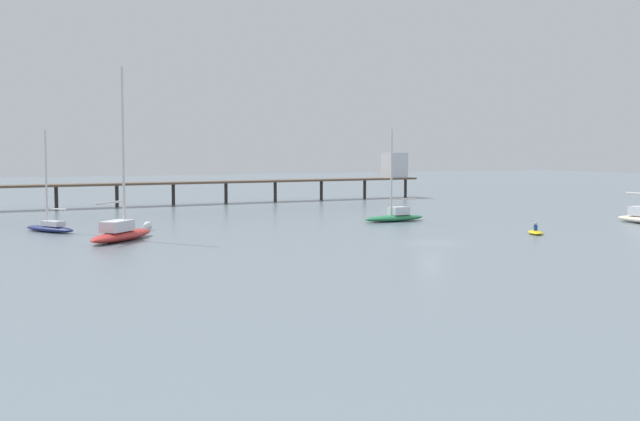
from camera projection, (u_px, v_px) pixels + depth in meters
ground_plane at (432, 243)px, 70.61m from camera, size 400.00×400.00×0.00m
pier at (270, 177)px, 127.68m from camera, size 77.67×5.94×7.67m
sailboat_red at (121, 231)px, 72.38m from camera, size 8.52×8.69×15.43m
sailboat_navy at (50, 226)px, 80.03m from camera, size 4.61×6.99×10.07m
sailboat_green at (395, 215)px, 92.23m from camera, size 8.21×2.78×10.43m
dinghy_yellow at (535, 232)px, 78.04m from camera, size 2.61×3.17×1.14m
mooring_buoy_near at (148, 226)px, 81.89m from camera, size 0.89×0.89×0.89m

